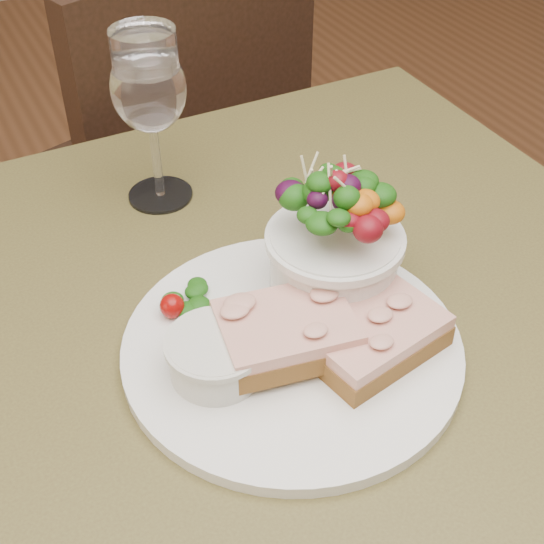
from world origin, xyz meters
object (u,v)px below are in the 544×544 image
cafe_table (278,411)px  dinner_plate (292,347)px  sandwich_front (371,333)px  ramekin (216,355)px  salad_bowl (335,236)px  sandwich_back (287,332)px  chair_far (158,261)px  wine_glass (149,94)px

cafe_table → dinner_plate: dinner_plate is taller
sandwich_front → ramekin: bearing=154.4°
cafe_table → sandwich_front: bearing=-43.9°
salad_bowl → ramekin: bearing=-161.0°
sandwich_front → salad_bowl: bearing=71.4°
sandwich_front → salad_bowl: salad_bowl is taller
sandwich_back → salad_bowl: 0.10m
dinner_plate → ramekin: size_ratio=3.82×
cafe_table → chair_far: chair_far is taller
chair_far → salad_bowl: 0.85m
sandwich_back → wine_glass: (-0.01, 0.28, 0.09)m
dinner_plate → sandwich_front: size_ratio=2.26×
cafe_table → sandwich_back: bearing=-105.4°
chair_far → wine_glass: wine_glass is taller
ramekin → salad_bowl: bearing=19.0°
wine_glass → chair_far: bearing=75.4°
sandwich_back → chair_far: bearing=90.9°
wine_glass → salad_bowl: bearing=-69.8°
sandwich_front → wine_glass: wine_glass is taller
cafe_table → sandwich_back: 0.14m
sandwich_back → ramekin: 0.06m
chair_far → sandwich_front: 0.89m
sandwich_front → ramekin: size_ratio=1.69×
sandwich_front → wine_glass: (-0.07, 0.31, 0.10)m
cafe_table → sandwich_front: 0.15m
ramekin → wine_glass: size_ratio=0.43×
salad_bowl → wine_glass: size_ratio=0.73×
cafe_table → salad_bowl: 0.19m
cafe_table → chair_far: size_ratio=0.89×
dinner_plate → wine_glass: size_ratio=1.66×
cafe_table → wine_glass: 0.34m
cafe_table → ramekin: 0.15m
dinner_plate → chair_far: bearing=82.2°
cafe_table → ramekin: size_ratio=10.53×
dinner_plate → sandwich_front: sandwich_front is taller
chair_far → wine_glass: bearing=58.2°
cafe_table → wine_glass: size_ratio=4.57×
chair_far → ramekin: 0.88m
sandwich_back → wine_glass: 0.29m
wine_glass → ramekin: bearing=-101.0°
dinner_plate → wine_glass: wine_glass is taller
cafe_table → sandwich_back: size_ratio=6.54×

